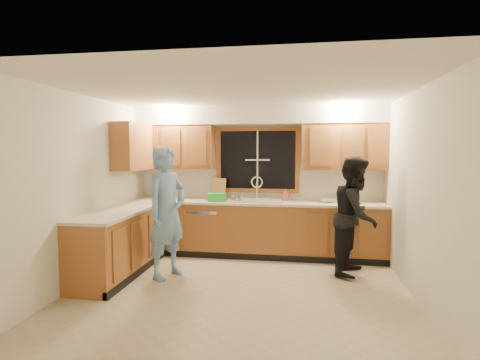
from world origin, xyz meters
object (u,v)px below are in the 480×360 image
(dishwasher, at_px, (206,230))
(man, at_px, (167,212))
(woman, at_px, (356,216))
(sink, at_px, (255,204))
(dish_crate, at_px, (216,197))
(bowl, at_px, (328,201))
(knife_block, at_px, (157,192))
(stove, at_px, (99,254))
(soap_bottle, at_px, (286,195))

(dishwasher, xyz_separation_m, man, (-0.24, -1.24, 0.50))
(man, relative_size, woman, 1.08)
(sink, relative_size, man, 0.47)
(sink, distance_m, man, 1.66)
(sink, distance_m, dishwasher, 0.96)
(sink, xyz_separation_m, dish_crate, (-0.65, -0.11, 0.12))
(bowl, bearing_deg, knife_block, 179.59)
(sink, height_order, dishwasher, sink)
(stove, bearing_deg, dish_crate, 56.14)
(sink, relative_size, knife_block, 3.82)
(dish_crate, relative_size, bowl, 1.23)
(stove, xyz_separation_m, woman, (3.32, 1.11, 0.39))
(knife_block, bearing_deg, soap_bottle, -31.94)
(man, relative_size, knife_block, 8.10)
(dishwasher, height_order, knife_block, knife_block)
(sink, bearing_deg, soap_bottle, 18.72)
(sink, bearing_deg, knife_block, 178.84)
(dishwasher, xyz_separation_m, soap_bottle, (1.35, 0.18, 0.61))
(dishwasher, distance_m, soap_bottle, 1.49)
(woman, bearing_deg, bowl, 44.52)
(man, xyz_separation_m, dish_crate, (0.44, 1.15, 0.08))
(sink, xyz_separation_m, stove, (-1.80, -1.82, -0.41))
(woman, relative_size, dish_crate, 5.79)
(woman, bearing_deg, soap_bottle, 69.01)
(man, bearing_deg, knife_block, 51.41)
(sink, distance_m, soap_bottle, 0.55)
(man, height_order, soap_bottle, man)
(stove, height_order, woman, woman)
(soap_bottle, bearing_deg, knife_block, -176.58)
(dishwasher, relative_size, stove, 0.91)
(dishwasher, relative_size, bowl, 3.48)
(sink, bearing_deg, bowl, 0.71)
(sink, relative_size, dish_crate, 2.96)
(knife_block, xyz_separation_m, soap_bottle, (2.24, 0.13, -0.02))
(woman, bearing_deg, knife_block, 96.93)
(knife_block, height_order, soap_bottle, knife_block)
(stove, distance_m, man, 1.02)
(stove, height_order, dish_crate, dish_crate)
(dishwasher, height_order, bowl, bowl)
(dishwasher, xyz_separation_m, dish_crate, (0.20, -0.09, 0.58))
(woman, distance_m, bowl, 0.81)
(sink, bearing_deg, man, -130.93)
(stove, distance_m, bowl, 3.54)
(bowl, bearing_deg, sink, -179.29)
(dishwasher, bearing_deg, knife_block, 176.78)
(sink, bearing_deg, dish_crate, -170.61)
(dishwasher, distance_m, man, 1.36)
(dishwasher, relative_size, soap_bottle, 4.23)
(man, bearing_deg, soap_bottle, -23.42)
(dish_crate, xyz_separation_m, soap_bottle, (1.15, 0.28, 0.03))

